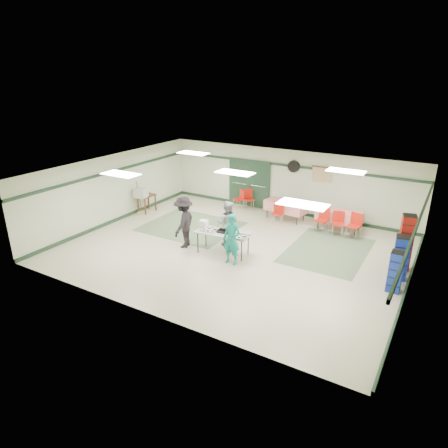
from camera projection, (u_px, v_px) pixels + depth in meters
The scene contains 42 objects.
floor at pixel (234, 249), 13.69m from camera, with size 11.00×11.00×0.00m, color beige.
ceiling at pixel (235, 172), 12.72m from camera, with size 11.00×11.00×0.00m, color silver.
wall_back at pixel (286, 182), 16.82m from camera, with size 11.00×11.00×0.00m, color beige.
wall_front at pixel (144, 265), 9.58m from camera, with size 11.00×11.00×0.00m, color beige.
wall_left at pixel (114, 189), 15.81m from camera, with size 9.00×9.00×0.00m, color beige.
wall_right at pixel (415, 247), 10.59m from camera, with size 9.00×9.00×0.00m, color beige.
trim_back at pixel (287, 165), 16.55m from camera, with size 11.00×0.06×0.10m, color #1D3624.
baseboard_back at pixel (285, 211), 17.26m from camera, with size 11.00×0.06×0.12m, color #1D3624.
trim_left at pixel (112, 171), 15.55m from camera, with size 9.00×0.06×0.10m, color #1D3624.
baseboard_left at pixel (117, 219), 16.26m from camera, with size 9.00×0.06×0.12m, color #1D3624.
trim_right at pixel (419, 222), 10.35m from camera, with size 9.00×0.06×0.10m, color #1D3624.
baseboard_right at pixel (406, 289), 11.07m from camera, with size 9.00×0.06×0.12m, color #1D3624.
green_patch_a at pixel (191, 226), 15.68m from camera, with size 3.50×3.00×0.01m, color slate.
green_patch_b at pixel (328, 250), 13.56m from camera, with size 2.50×3.50×0.01m, color slate.
double_door_left at pixel (240, 182), 17.92m from camera, with size 0.90×0.06×2.10m, color #949694.
double_door_right at pixel (259, 185), 17.47m from camera, with size 0.90×0.06×2.10m, color #949694.
door_frame at pixel (249, 183), 17.68m from camera, with size 2.00×0.03×2.15m, color #1D3624.
wall_fan at pixel (294, 166), 16.38m from camera, with size 0.50×0.50×0.10m, color black.
scroll_banner at pixel (322, 175), 15.88m from camera, with size 0.80×0.02×0.60m, color tan.
serving_table at pixel (223, 234), 13.10m from camera, with size 1.88×0.92×0.76m.
sheet_tray_right at pixel (238, 237), 12.72m from camera, with size 0.62×0.47×0.02m, color silver.
sheet_tray_mid at pixel (223, 230), 13.23m from camera, with size 0.59×0.45×0.02m, color silver.
sheet_tray_left at pixel (208, 230), 13.26m from camera, with size 0.57×0.43×0.02m, color silver.
baking_pan at pixel (224, 231), 13.06m from camera, with size 0.44×0.28×0.08m, color black.
foam_box_stack at pixel (204, 223), 13.52m from camera, with size 0.25×0.23×0.23m, color white.
volunteer_teal at pixel (232, 239), 12.39m from camera, with size 0.60×0.39×1.63m, color #127F70.
volunteer_grey at pixel (227, 223), 13.73m from camera, with size 0.78×0.61×1.61m, color gray.
volunteer_dark at pixel (184, 222), 13.58m from camera, with size 1.16×0.67×1.79m, color black.
dining_table_a at pixel (339, 215), 15.19m from camera, with size 1.71×0.77×0.77m.
dining_table_b at pixel (286, 206), 16.23m from camera, with size 1.74×0.93×0.77m.
chair_a at pixel (338, 221), 14.69m from camera, with size 0.52×0.52×0.90m.
chair_b at pixel (323, 218), 14.96m from camera, with size 0.51×0.51×0.93m.
chair_c at pixel (355, 223), 14.39m from camera, with size 0.51×0.51×0.94m.
chair_d at pixel (278, 211), 15.83m from camera, with size 0.46×0.46×0.85m.
chair_loose_a at pixel (248, 197), 17.50m from camera, with size 0.59×0.59×0.89m.
chair_loose_b at pixel (240, 197), 17.53m from camera, with size 0.55×0.55×0.85m.
crate_stack_blue_a at pixel (396, 272), 10.87m from camera, with size 0.36×0.36×1.18m, color navy.
crate_stack_red at pixel (406, 242), 12.03m from camera, with size 0.38×0.38×1.75m, color #A82010.
crate_stack_blue_b at pixel (401, 258), 11.52m from camera, with size 0.41×0.41×1.33m, color navy.
printer_table at pixel (146, 198), 17.10m from camera, with size 0.54×0.80×0.74m.
office_printer at pixel (141, 193), 16.72m from camera, with size 0.49×0.43×0.39m, color #B5B6B1.
broom at pixel (139, 197), 16.81m from camera, with size 0.03×0.03×1.43m, color brown.
Camera 1 is at (6.04, -10.92, 5.70)m, focal length 32.00 mm.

